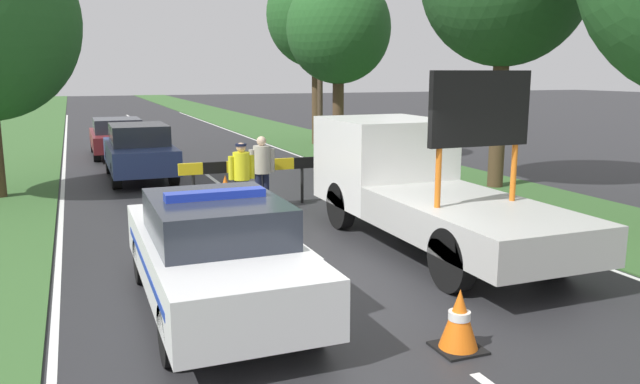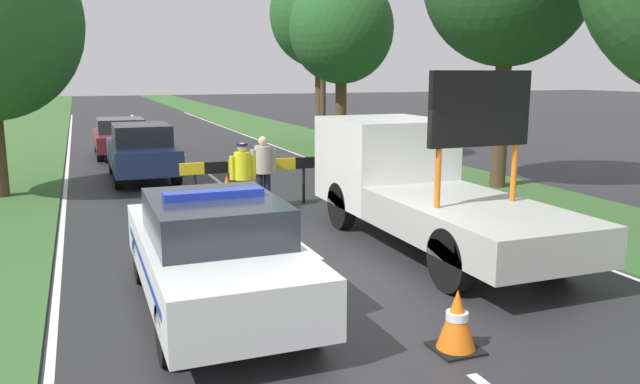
{
  "view_description": "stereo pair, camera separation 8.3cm",
  "coord_description": "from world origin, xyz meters",
  "px_view_note": "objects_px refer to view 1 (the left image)",
  "views": [
    {
      "loc": [
        -3.66,
        -7.74,
        3.04
      ],
      "look_at": [
        0.06,
        1.66,
        1.1
      ],
      "focal_mm": 35.0,
      "sensor_mm": 36.0,
      "label": 1
    },
    {
      "loc": [
        -3.58,
        -7.77,
        3.04
      ],
      "look_at": [
        0.06,
        1.66,
        1.1
      ],
      "focal_mm": 35.0,
      "sensor_mm": 36.0,
      "label": 2
    }
  ],
  "objects_px": {
    "work_truck": "(413,181)",
    "road_barrier": "(249,168)",
    "roadside_tree_far_left": "(339,29)",
    "pedestrian_civilian": "(262,167)",
    "traffic_cone_near_police": "(459,320)",
    "traffic_cone_centre_front": "(225,188)",
    "queued_car_wagon_maroon": "(118,136)",
    "roadside_tree_mid_left": "(317,15)",
    "utility_pole": "(320,39)",
    "police_car": "(215,252)",
    "police_officer": "(242,173)",
    "queued_car_hatch_blue": "(139,151)"
  },
  "relations": [
    {
      "from": "police_officer",
      "to": "queued_car_wagon_maroon",
      "type": "height_order",
      "value": "police_officer"
    },
    {
      "from": "work_truck",
      "to": "roadside_tree_far_left",
      "type": "distance_m",
      "value": 10.87
    },
    {
      "from": "work_truck",
      "to": "road_barrier",
      "type": "xyz_separation_m",
      "value": [
        -2.07,
        3.79,
        -0.19
      ]
    },
    {
      "from": "police_officer",
      "to": "pedestrian_civilian",
      "type": "height_order",
      "value": "pedestrian_civilian"
    },
    {
      "from": "police_car",
      "to": "queued_car_wagon_maroon",
      "type": "relative_size",
      "value": 1.03
    },
    {
      "from": "roadside_tree_mid_left",
      "to": "road_barrier",
      "type": "bearing_deg",
      "value": -118.14
    },
    {
      "from": "police_officer",
      "to": "roadside_tree_mid_left",
      "type": "bearing_deg",
      "value": -104.63
    },
    {
      "from": "pedestrian_civilian",
      "to": "traffic_cone_near_police",
      "type": "height_order",
      "value": "pedestrian_civilian"
    },
    {
      "from": "queued_car_wagon_maroon",
      "to": "police_officer",
      "type": "bearing_deg",
      "value": 98.97
    },
    {
      "from": "work_truck",
      "to": "utility_pole",
      "type": "height_order",
      "value": "utility_pole"
    },
    {
      "from": "queued_car_wagon_maroon",
      "to": "utility_pole",
      "type": "bearing_deg",
      "value": 165.34
    },
    {
      "from": "work_truck",
      "to": "pedestrian_civilian",
      "type": "xyz_separation_m",
      "value": [
        -1.87,
        3.45,
        -0.12
      ]
    },
    {
      "from": "police_officer",
      "to": "traffic_cone_centre_front",
      "type": "bearing_deg",
      "value": -78.3
    },
    {
      "from": "pedestrian_civilian",
      "to": "queued_car_wagon_maroon",
      "type": "bearing_deg",
      "value": 109.25
    },
    {
      "from": "work_truck",
      "to": "pedestrian_civilian",
      "type": "height_order",
      "value": "work_truck"
    },
    {
      "from": "road_barrier",
      "to": "police_car",
      "type": "bearing_deg",
      "value": -111.97
    },
    {
      "from": "traffic_cone_centre_front",
      "to": "roadside_tree_far_left",
      "type": "height_order",
      "value": "roadside_tree_far_left"
    },
    {
      "from": "queued_car_wagon_maroon",
      "to": "roadside_tree_mid_left",
      "type": "height_order",
      "value": "roadside_tree_mid_left"
    },
    {
      "from": "traffic_cone_centre_front",
      "to": "utility_pole",
      "type": "xyz_separation_m",
      "value": [
        5.46,
        7.57,
        3.98
      ]
    },
    {
      "from": "police_car",
      "to": "queued_car_wagon_maroon",
      "type": "xyz_separation_m",
      "value": [
        -0.1,
        16.4,
        -0.05
      ]
    },
    {
      "from": "work_truck",
      "to": "queued_car_wagon_maroon",
      "type": "bearing_deg",
      "value": -75.29
    },
    {
      "from": "roadside_tree_mid_left",
      "to": "police_car",
      "type": "bearing_deg",
      "value": -115.21
    },
    {
      "from": "road_barrier",
      "to": "roadside_tree_far_left",
      "type": "distance_m",
      "value": 8.62
    },
    {
      "from": "work_truck",
      "to": "traffic_cone_near_police",
      "type": "height_order",
      "value": "work_truck"
    },
    {
      "from": "police_officer",
      "to": "queued_car_hatch_blue",
      "type": "height_order",
      "value": "queued_car_hatch_blue"
    },
    {
      "from": "traffic_cone_near_police",
      "to": "road_barrier",
      "type": "bearing_deg",
      "value": 91.22
    },
    {
      "from": "utility_pole",
      "to": "traffic_cone_near_police",
      "type": "bearing_deg",
      "value": -106.5
    },
    {
      "from": "pedestrian_civilian",
      "to": "roadside_tree_far_left",
      "type": "relative_size",
      "value": 0.26
    },
    {
      "from": "work_truck",
      "to": "road_barrier",
      "type": "bearing_deg",
      "value": -63.17
    },
    {
      "from": "queued_car_hatch_blue",
      "to": "road_barrier",
      "type": "bearing_deg",
      "value": 111.72
    },
    {
      "from": "police_car",
      "to": "police_officer",
      "type": "bearing_deg",
      "value": 74.98
    },
    {
      "from": "utility_pole",
      "to": "traffic_cone_centre_front",
      "type": "bearing_deg",
      "value": -125.79
    },
    {
      "from": "queued_car_wagon_maroon",
      "to": "queued_car_hatch_blue",
      "type": "bearing_deg",
      "value": 92.33
    },
    {
      "from": "police_car",
      "to": "roadside_tree_mid_left",
      "type": "distance_m",
      "value": 19.57
    },
    {
      "from": "traffic_cone_near_police",
      "to": "traffic_cone_centre_front",
      "type": "xyz_separation_m",
      "value": [
        -0.51,
        9.13,
        -0.05
      ]
    },
    {
      "from": "police_officer",
      "to": "roadside_tree_far_left",
      "type": "bearing_deg",
      "value": -113.49
    },
    {
      "from": "police_officer",
      "to": "queued_car_hatch_blue",
      "type": "xyz_separation_m",
      "value": [
        -1.55,
        5.68,
        -0.12
      ]
    },
    {
      "from": "queued_car_hatch_blue",
      "to": "roadside_tree_mid_left",
      "type": "relative_size",
      "value": 0.6
    },
    {
      "from": "police_car",
      "to": "traffic_cone_centre_front",
      "type": "relative_size",
      "value": 7.52
    },
    {
      "from": "traffic_cone_centre_front",
      "to": "roadside_tree_far_left",
      "type": "bearing_deg",
      "value": 44.98
    },
    {
      "from": "roadside_tree_mid_left",
      "to": "utility_pole",
      "type": "relative_size",
      "value": 0.91
    },
    {
      "from": "road_barrier",
      "to": "roadside_tree_far_left",
      "type": "xyz_separation_m",
      "value": [
        4.84,
        6.17,
        3.57
      ]
    },
    {
      "from": "queued_car_hatch_blue",
      "to": "police_car",
      "type": "bearing_deg",
      "value": 89.34
    },
    {
      "from": "road_barrier",
      "to": "police_officer",
      "type": "bearing_deg",
      "value": -118.4
    },
    {
      "from": "roadside_tree_mid_left",
      "to": "roadside_tree_far_left",
      "type": "xyz_separation_m",
      "value": [
        -1.19,
        -5.11,
        -0.9
      ]
    },
    {
      "from": "traffic_cone_near_police",
      "to": "traffic_cone_centre_front",
      "type": "distance_m",
      "value": 9.15
    },
    {
      "from": "police_car",
      "to": "traffic_cone_near_police",
      "type": "bearing_deg",
      "value": -41.49
    },
    {
      "from": "queued_car_wagon_maroon",
      "to": "road_barrier",
      "type": "bearing_deg",
      "value": 101.7
    },
    {
      "from": "queued_car_wagon_maroon",
      "to": "roadside_tree_mid_left",
      "type": "xyz_separation_m",
      "value": [
        8.2,
        0.8,
        4.65
      ]
    },
    {
      "from": "police_car",
      "to": "roadside_tree_mid_left",
      "type": "xyz_separation_m",
      "value": [
        8.1,
        17.21,
        4.6
      ]
    }
  ]
}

